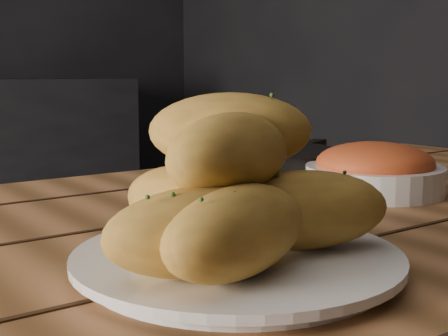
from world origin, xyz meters
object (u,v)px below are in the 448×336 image
(table, at_px, (291,298))
(bowl, at_px, (375,171))
(plate, at_px, (237,261))
(bread_rolls, at_px, (234,193))
(skillet, at_px, (260,161))

(table, relative_size, bowl, 7.81)
(bowl, bearing_deg, plate, -155.56)
(plate, bearing_deg, bowl, 24.44)
(bread_rolls, relative_size, skillet, 0.74)
(plate, bearing_deg, skillet, 48.72)
(plate, relative_size, bread_rolls, 1.01)
(table, height_order, plate, plate)
(bread_rolls, relative_size, bowl, 1.44)
(table, bearing_deg, plate, -146.60)
(table, relative_size, plate, 5.36)
(bread_rolls, height_order, skillet, bread_rolls)
(table, height_order, bread_rolls, bread_rolls)
(bread_rolls, xyz_separation_m, bowl, (0.39, 0.18, -0.04))
(bowl, bearing_deg, table, -163.19)
(table, relative_size, bread_rolls, 5.43)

